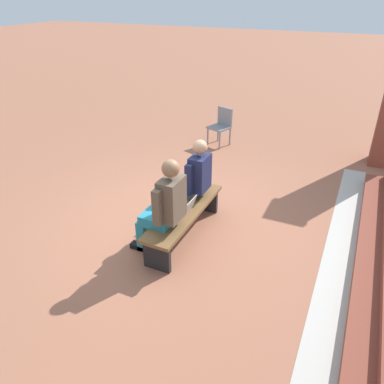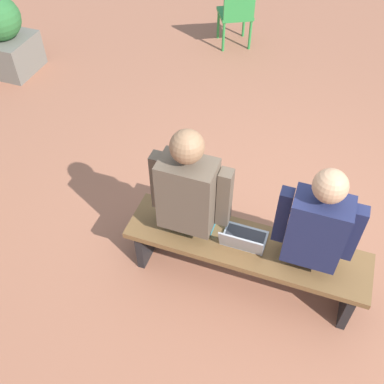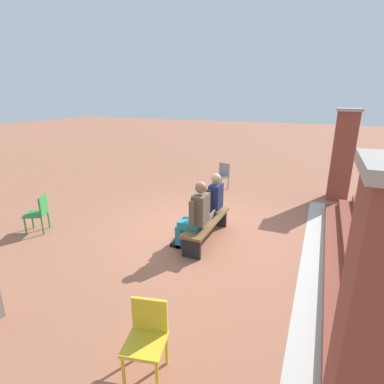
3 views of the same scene
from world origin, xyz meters
TOP-DOWN VIEW (x-y plane):
  - ground_plane at (0.00, 0.00)m, footprint 60.00×60.00m
  - concrete_strip at (0.33, 2.41)m, footprint 6.88×0.40m
  - brick_steps at (0.33, 3.36)m, footprint 6.08×1.20m
  - brick_pillar_left_of_steps at (-3.72, 2.90)m, footprint 0.64×0.64m
  - brick_pillar_right_of_steps at (3.88, 2.84)m, footprint 0.64×0.64m
  - bench at (0.33, 0.31)m, footprint 1.80×0.44m
  - person_student at (-0.10, 0.24)m, footprint 0.55×0.69m
  - person_adult at (0.78, 0.24)m, footprint 0.58×0.73m
  - laptop at (0.36, 0.32)m, footprint 0.32×0.29m
  - plastic_chair_far_right at (1.41, -3.24)m, footprint 0.57×0.57m
  - plastic_chair_mid_courtyard at (3.54, 0.84)m, footprint 0.50×0.50m
  - plastic_chair_foreground at (-3.32, -0.54)m, footprint 0.54×0.54m

SIDE VIEW (x-z plane):
  - ground_plane at x=0.00m, z-range 0.00..0.00m
  - concrete_strip at x=0.33m, z-range 0.00..0.01m
  - brick_steps at x=0.33m, z-range -0.07..0.52m
  - bench at x=0.33m, z-range 0.13..0.58m
  - plastic_chair_far_right at x=1.41m, z-range 0.06..0.90m
  - plastic_chair_mid_courtyard at x=3.54m, z-range 0.06..0.90m
  - plastic_chair_foreground at x=-3.32m, z-range 0.06..0.90m
  - laptop at x=0.36m, z-range 0.39..0.61m
  - person_student at x=-0.10m, z-range 0.05..1.40m
  - person_adult at x=0.78m, z-range 0.04..1.44m
  - brick_pillar_left_of_steps at x=-3.72m, z-range 0.01..2.61m
  - brick_pillar_right_of_steps at x=3.88m, z-range 0.01..2.61m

